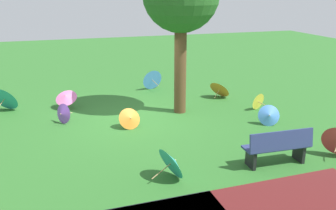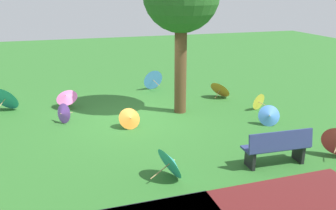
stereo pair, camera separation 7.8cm
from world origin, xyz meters
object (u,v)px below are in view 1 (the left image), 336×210
Objects in this scene: parasol_teal_2 at (6,97)px; parasol_purple_0 at (62,114)px; parasol_orange_0 at (130,118)px; parasol_yellow_0 at (257,101)px; parasol_orange_1 at (220,89)px; parasol_pink_0 at (66,97)px; parasol_blue_0 at (269,115)px; parasol_blue_1 at (152,79)px; park_bench at (278,147)px; parasol_teal_0 at (173,162)px.

parasol_purple_0 is at bearing 133.07° from parasol_teal_2.
parasol_orange_0 is 1.17× the size of parasol_yellow_0.
parasol_orange_1 is at bearing -70.42° from parasol_yellow_0.
parasol_orange_0 is at bearing 124.76° from parasol_pink_0.
parasol_orange_0 is 4.18m from parasol_blue_0.
parasol_blue_1 is (2.30, -5.07, 0.10)m from parasol_blue_0.
parasol_pink_0 is (4.51, -5.82, -0.04)m from park_bench.
parasol_purple_0 is at bearing 10.65° from parasol_orange_1.
parasol_blue_0 is 8.65m from parasol_teal_2.
park_bench is at bearing 61.67° from parasol_blue_0.
parasol_teal_2 is (7.70, -3.93, 0.14)m from parasol_blue_0.
park_bench is at bearing 98.13° from parasol_blue_1.
parasol_pink_0 reaches higher than parasol_orange_0.
parasol_teal_0 is at bearing 117.42° from parasol_purple_0.
parasol_teal_2 is (3.94, -6.08, 0.08)m from parasol_teal_0.
parasol_teal_0 is 4.34m from parasol_blue_0.
parasol_teal_2 is at bearing -46.93° from parasol_purple_0.
parasol_teal_0 is 0.77× the size of parasol_teal_2.
parasol_pink_0 is at bearing -55.24° from parasol_orange_0.
park_bench is 2.25× the size of parasol_orange_0.
parasol_orange_0 is (2.80, -3.35, -0.16)m from park_bench.
parasol_blue_1 is 0.92× the size of parasol_pink_0.
parasol_blue_1 is at bearing -101.46° from parasol_teal_0.
parasol_blue_1 is 3.79m from parasol_pink_0.
parasol_teal_0 is 7.37m from parasol_blue_1.
parasol_purple_0 is 0.71× the size of parasol_blue_1.
parasol_blue_0 is 5.57m from parasol_blue_1.
parasol_pink_0 is at bearing 24.25° from parasol_blue_1.
parasol_yellow_0 is at bearing 163.20° from parasol_teal_2.
parasol_orange_0 is 1.14× the size of parasol_purple_0.
parasol_yellow_0 is 6.55m from parasol_pink_0.
parasol_yellow_0 is 6.43m from parasol_purple_0.
parasol_orange_0 is at bearing -14.40° from parasol_blue_0.
parasol_blue_0 is 0.64× the size of parasol_teal_2.
parasol_blue_0 is at bearing -118.33° from park_bench.
park_bench is at bearing 127.80° from parasol_pink_0.
parasol_teal_2 is at bearing -12.20° from parasol_pink_0.
park_bench is 6.41m from parasol_purple_0.
parasol_teal_2 is at bearing -57.08° from parasol_teal_0.
parasol_pink_0 reaches higher than parasol_blue_0.
parasol_blue_1 is at bearing -41.63° from parasol_orange_1.
parasol_teal_0 reaches higher than parasol_purple_0.
parasol_yellow_0 is 1.53m from parasol_blue_0.
parasol_orange_1 reaches higher than parasol_orange_0.
parasol_blue_0 is at bearing 92.42° from parasol_orange_1.
parasol_blue_0 is 0.76× the size of parasol_pink_0.
parasol_teal_2 is at bearing -38.32° from parasol_orange_0.
parasol_blue_1 reaches higher than parasol_orange_1.
park_bench is 8.98m from parasol_teal_2.
park_bench reaches higher than parasol_orange_1.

